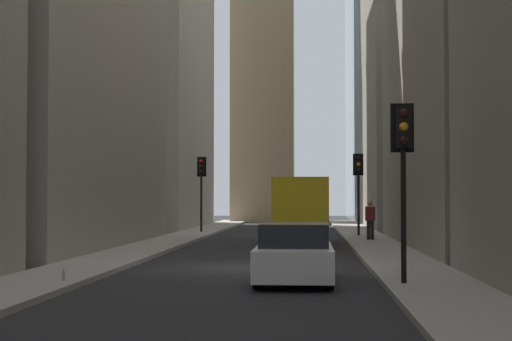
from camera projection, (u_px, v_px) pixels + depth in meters
name	position (u px, v px, depth m)	size (l,w,h in m)	color
ground_plane	(249.00, 267.00, 23.51)	(135.00, 135.00, 0.00)	#262628
sidewalk_right	(98.00, 264.00, 23.81)	(90.00, 2.20, 0.14)	#A8A399
sidewalk_left	(404.00, 265.00, 23.21)	(90.00, 2.20, 0.14)	#A8A399
building_left_far	(442.00, 5.00, 53.48)	(15.53, 10.50, 29.72)	gray
building_right_far	(126.00, 6.00, 54.49)	(16.76, 10.50, 30.12)	#A8A091
delivery_truck	(301.00, 211.00, 34.36)	(6.46, 2.25, 2.84)	yellow
sedan_white	(294.00, 255.00, 19.01)	(4.30, 1.78, 1.42)	silver
traffic_light_foreground	(403.00, 150.00, 17.75)	(0.43, 0.52, 3.99)	black
traffic_light_midblock	(201.00, 177.00, 44.70)	(0.43, 0.52, 4.17)	black
traffic_light_far_junction	(358.00, 175.00, 40.23)	(0.43, 0.52, 4.11)	black
pedestrian	(370.00, 218.00, 36.25)	(0.26, 0.44, 1.74)	black
discarded_bottle	(63.00, 276.00, 18.18)	(0.07, 0.07, 0.27)	#999EA3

